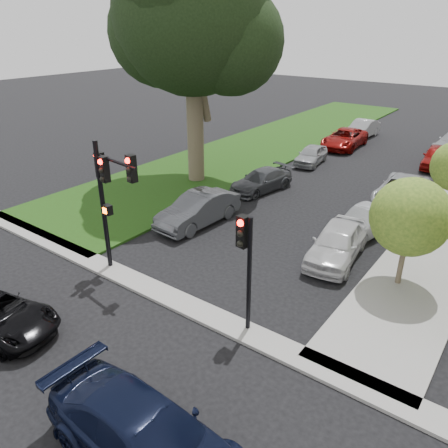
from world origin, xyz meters
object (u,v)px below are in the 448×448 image
Objects in this scene: traffic_signal_secondary at (246,253)px; car_cross_far at (146,437)px; traffic_signal_main at (108,186)px; car_parked_2 at (401,190)px; car_parked_0 at (337,243)px; car_parked_8 at (345,138)px; car_parked_9 at (362,129)px; car_parked_1 at (365,222)px; car_parked_7 at (311,155)px; car_parked_3 at (437,157)px; car_parked_5 at (198,209)px; eucalyptus at (191,15)px; car_parked_6 at (261,180)px; small_tree_a at (410,217)px.

traffic_signal_secondary reaches higher than car_cross_far.
traffic_signal_main is 16.46m from car_parked_2.
traffic_signal_main is at bearing -145.21° from car_parked_0.
car_parked_8 is 1.19× the size of car_parked_9.
car_parked_1 is 11.54m from car_parked_7.
car_parked_3 is at bearing 72.59° from traffic_signal_main.
car_parked_3 is at bearing -11.97° from car_parked_8.
car_parked_5 is at bearing -92.93° from car_parked_8.
car_parked_7 is at bearing 18.77° from car_cross_far.
eucalyptus is at bearing -175.19° from car_parked_1.
car_parked_1 is at bearing -93.85° from car_parked_2.
eucalyptus is 3.66× the size of car_parked_7.
car_parked_3 is 9.11m from car_parked_9.
car_parked_6 is (4.38, 0.90, -9.00)m from eucalyptus.
car_parked_3 is (0.84, 22.75, -2.11)m from traffic_signal_secondary.
car_cross_far is 11.61m from car_parked_0.
car_cross_far is at bearing -80.15° from traffic_signal_secondary.
car_parked_2 is 1.06× the size of car_parked_5.
eucalyptus is at bearing 135.84° from traffic_signal_secondary.
car_parked_9 is (-7.29, 13.51, 0.04)m from car_parked_2.
car_parked_0 is 0.90× the size of car_parked_2.
car_parked_3 is 7.36m from car_parked_8.
car_parked_3 is at bearing 70.27° from car_parked_5.
car_parked_3 is 1.14× the size of car_parked_7.
car_cross_far is 28.08m from car_parked_3.
car_parked_3 is (0.18, 13.47, 0.08)m from car_parked_1.
traffic_signal_main is 6.21m from car_parked_5.
eucalyptus reaches higher than car_parked_2.
traffic_signal_main reaches higher than car_parked_0.
car_parked_0 is at bearing 3.13° from car_cross_far.
car_parked_8 reaches higher than car_parked_2.
small_tree_a is 0.81× the size of car_parked_8.
traffic_signal_secondary is 0.85× the size of car_parked_5.
small_tree_a is 0.79× the size of car_cross_far.
eucalyptus is 2.93× the size of car_parked_5.
car_parked_7 is at bearing 100.58° from car_parked_6.
small_tree_a is at bearing -18.20° from car_parked_0.
eucalyptus reaches higher than car_parked_1.
car_parked_8 is at bearing 81.06° from car_parked_7.
car_parked_9 is at bearing 82.31° from car_parked_7.
car_parked_2 is 7.94m from car_parked_6.
small_tree_a is 1.13× the size of car_parked_7.
car_parked_7 is (-6.58, 18.26, -2.21)m from traffic_signal_secondary.
car_parked_1 is 0.89× the size of car_parked_9.
car_parked_6 is at bearing 91.23° from traffic_signal_main.
car_cross_far is at bearing -56.04° from car_parked_6.
car_parked_7 is (-9.88, 12.51, -2.23)m from small_tree_a.
car_parked_5 reaches higher than car_parked_1.
car_parked_5 is at bearing -131.35° from car_parked_2.
car_parked_7 is 9.86m from car_parked_9.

